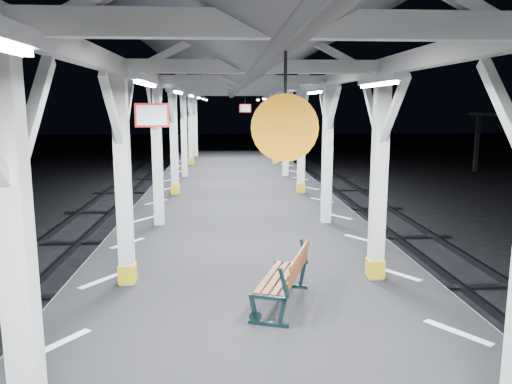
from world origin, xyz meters
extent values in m
cube|color=black|center=(0.00, 0.00, 0.50)|extent=(6.00, 50.00, 1.00)
cube|color=silver|center=(-2.45, 0.00, 1.00)|extent=(1.00, 48.00, 0.01)
cube|color=silver|center=(2.45, 0.00, 1.00)|extent=(1.00, 48.00, 0.01)
cube|color=silver|center=(-2.00, -2.00, 2.60)|extent=(0.22, 0.22, 3.20)
cube|color=silver|center=(-2.00, -1.45, 3.75)|extent=(0.10, 0.99, 0.99)
cube|color=silver|center=(-2.00, 2.00, 2.60)|extent=(0.22, 0.22, 3.20)
cube|color=silver|center=(-2.00, 2.00, 4.26)|extent=(0.40, 0.40, 0.12)
cube|color=gold|center=(-2.00, 2.00, 1.18)|extent=(0.26, 0.26, 0.30)
cube|color=silver|center=(-2.00, 2.55, 3.75)|extent=(0.10, 0.99, 0.99)
cube|color=silver|center=(-2.00, 1.45, 3.75)|extent=(0.10, 0.99, 0.99)
cube|color=silver|center=(-2.00, 6.00, 2.60)|extent=(0.22, 0.22, 3.20)
cube|color=silver|center=(-2.00, 6.00, 4.26)|extent=(0.40, 0.40, 0.12)
cube|color=silver|center=(-2.00, 6.55, 3.75)|extent=(0.10, 0.99, 0.99)
cube|color=silver|center=(-2.00, 5.45, 3.75)|extent=(0.10, 0.99, 0.99)
cube|color=silver|center=(-2.00, 10.00, 2.60)|extent=(0.22, 0.22, 3.20)
cube|color=silver|center=(-2.00, 10.00, 4.26)|extent=(0.40, 0.40, 0.12)
cube|color=gold|center=(-2.00, 10.00, 1.18)|extent=(0.26, 0.26, 0.30)
cube|color=silver|center=(-2.00, 10.55, 3.75)|extent=(0.10, 0.99, 0.99)
cube|color=silver|center=(-2.00, 9.45, 3.75)|extent=(0.10, 0.99, 0.99)
cube|color=silver|center=(-2.00, 14.00, 2.60)|extent=(0.22, 0.22, 3.20)
cube|color=silver|center=(-2.00, 14.00, 4.26)|extent=(0.40, 0.40, 0.12)
cube|color=silver|center=(-2.00, 14.55, 3.75)|extent=(0.10, 0.99, 0.99)
cube|color=silver|center=(-2.00, 13.45, 3.75)|extent=(0.10, 0.99, 0.99)
cube|color=silver|center=(-2.00, 18.00, 2.60)|extent=(0.22, 0.22, 3.20)
cube|color=silver|center=(-2.00, 18.00, 4.26)|extent=(0.40, 0.40, 0.12)
cube|color=gold|center=(-2.00, 18.00, 1.18)|extent=(0.26, 0.26, 0.30)
cube|color=silver|center=(-2.00, 18.55, 3.75)|extent=(0.10, 0.99, 0.99)
cube|color=silver|center=(-2.00, 17.45, 3.75)|extent=(0.10, 0.99, 0.99)
cube|color=silver|center=(-2.00, 22.00, 2.60)|extent=(0.22, 0.22, 3.20)
cube|color=silver|center=(-2.00, 22.00, 4.26)|extent=(0.40, 0.40, 0.12)
cube|color=silver|center=(-2.00, 22.55, 3.75)|extent=(0.10, 0.99, 0.99)
cube|color=silver|center=(-2.00, 21.45, 3.75)|extent=(0.10, 0.99, 0.99)
cube|color=silver|center=(2.00, -1.45, 3.75)|extent=(0.10, 0.99, 0.99)
cube|color=silver|center=(2.00, 2.00, 2.60)|extent=(0.22, 0.22, 3.20)
cube|color=silver|center=(2.00, 2.00, 4.26)|extent=(0.40, 0.40, 0.12)
cube|color=gold|center=(2.00, 2.00, 1.18)|extent=(0.26, 0.26, 0.30)
cube|color=silver|center=(2.00, 2.55, 3.75)|extent=(0.10, 0.99, 0.99)
cube|color=silver|center=(2.00, 1.45, 3.75)|extent=(0.10, 0.99, 0.99)
cube|color=silver|center=(2.00, 6.00, 2.60)|extent=(0.22, 0.22, 3.20)
cube|color=silver|center=(2.00, 6.00, 4.26)|extent=(0.40, 0.40, 0.12)
cube|color=silver|center=(2.00, 6.55, 3.75)|extent=(0.10, 0.99, 0.99)
cube|color=silver|center=(2.00, 5.45, 3.75)|extent=(0.10, 0.99, 0.99)
cube|color=silver|center=(2.00, 10.00, 2.60)|extent=(0.22, 0.22, 3.20)
cube|color=silver|center=(2.00, 10.00, 4.26)|extent=(0.40, 0.40, 0.12)
cube|color=gold|center=(2.00, 10.00, 1.18)|extent=(0.26, 0.26, 0.30)
cube|color=silver|center=(2.00, 10.55, 3.75)|extent=(0.10, 0.99, 0.99)
cube|color=silver|center=(2.00, 9.45, 3.75)|extent=(0.10, 0.99, 0.99)
cube|color=silver|center=(2.00, 14.00, 2.60)|extent=(0.22, 0.22, 3.20)
cube|color=silver|center=(2.00, 14.00, 4.26)|extent=(0.40, 0.40, 0.12)
cube|color=silver|center=(2.00, 14.55, 3.75)|extent=(0.10, 0.99, 0.99)
cube|color=silver|center=(2.00, 13.45, 3.75)|extent=(0.10, 0.99, 0.99)
cube|color=silver|center=(2.00, 18.00, 2.60)|extent=(0.22, 0.22, 3.20)
cube|color=silver|center=(2.00, 18.00, 4.26)|extent=(0.40, 0.40, 0.12)
cube|color=gold|center=(2.00, 18.00, 1.18)|extent=(0.26, 0.26, 0.30)
cube|color=silver|center=(2.00, 18.55, 3.75)|extent=(0.10, 0.99, 0.99)
cube|color=silver|center=(2.00, 17.45, 3.75)|extent=(0.10, 0.99, 0.99)
cube|color=silver|center=(2.00, 22.00, 2.60)|extent=(0.22, 0.22, 3.20)
cube|color=silver|center=(2.00, 22.00, 4.26)|extent=(0.40, 0.40, 0.12)
cube|color=silver|center=(2.00, 22.55, 3.75)|extent=(0.10, 0.99, 0.99)
cube|color=silver|center=(2.00, 21.45, 3.75)|extent=(0.10, 0.99, 0.99)
cube|color=silver|center=(-2.00, 0.00, 4.38)|extent=(0.18, 48.00, 0.24)
cube|color=silver|center=(2.00, 0.00, 4.38)|extent=(0.18, 48.00, 0.24)
cube|color=silver|center=(0.00, -2.00, 4.38)|extent=(4.20, 0.14, 0.20)
cube|color=silver|center=(0.00, 2.00, 4.38)|extent=(4.20, 0.14, 0.20)
cube|color=silver|center=(0.00, 6.00, 4.38)|extent=(4.20, 0.14, 0.20)
cube|color=silver|center=(0.00, 10.00, 4.38)|extent=(4.20, 0.14, 0.20)
cube|color=silver|center=(0.00, 14.00, 4.38)|extent=(4.20, 0.14, 0.20)
cube|color=silver|center=(0.00, 18.00, 4.38)|extent=(4.20, 0.14, 0.20)
cube|color=silver|center=(0.00, 22.00, 4.38)|extent=(4.20, 0.14, 0.20)
cube|color=#4F5057|center=(-1.30, 0.00, 4.92)|extent=(2.80, 49.00, 1.45)
cube|color=#4F5057|center=(1.30, 0.00, 4.92)|extent=(2.80, 49.00, 1.45)
cube|color=silver|center=(-1.30, 0.00, 4.10)|extent=(0.10, 1.35, 0.08)
cube|color=white|center=(-1.30, 0.00, 4.05)|extent=(0.05, 1.25, 0.05)
cube|color=silver|center=(-1.30, 4.00, 4.10)|extent=(0.10, 1.35, 0.08)
cube|color=white|center=(-1.30, 4.00, 4.05)|extent=(0.05, 1.25, 0.05)
cube|color=silver|center=(-1.30, 8.00, 4.10)|extent=(0.10, 1.35, 0.08)
cube|color=white|center=(-1.30, 8.00, 4.05)|extent=(0.05, 1.25, 0.05)
cube|color=silver|center=(-1.30, 12.00, 4.10)|extent=(0.10, 1.35, 0.08)
cube|color=white|center=(-1.30, 12.00, 4.05)|extent=(0.05, 1.25, 0.05)
cube|color=silver|center=(-1.30, 16.00, 4.10)|extent=(0.10, 1.35, 0.08)
cube|color=white|center=(-1.30, 16.00, 4.05)|extent=(0.05, 1.25, 0.05)
cube|color=silver|center=(-1.30, 20.00, 4.10)|extent=(0.10, 1.35, 0.08)
cube|color=white|center=(-1.30, 20.00, 4.05)|extent=(0.05, 1.25, 0.05)
cube|color=silver|center=(1.30, 0.00, 4.10)|extent=(0.10, 1.35, 0.08)
cube|color=white|center=(1.30, 0.00, 4.05)|extent=(0.05, 1.25, 0.05)
cube|color=silver|center=(1.30, 4.00, 4.10)|extent=(0.10, 1.35, 0.08)
cube|color=white|center=(1.30, 4.00, 4.05)|extent=(0.05, 1.25, 0.05)
cube|color=silver|center=(1.30, 8.00, 4.10)|extent=(0.10, 1.35, 0.08)
cube|color=white|center=(1.30, 8.00, 4.05)|extent=(0.05, 1.25, 0.05)
cube|color=silver|center=(1.30, 12.00, 4.10)|extent=(0.10, 1.35, 0.08)
cube|color=white|center=(1.30, 12.00, 4.05)|extent=(0.05, 1.25, 0.05)
cube|color=silver|center=(1.30, 16.00, 4.10)|extent=(0.10, 1.35, 0.08)
cube|color=white|center=(1.30, 16.00, 4.05)|extent=(0.05, 1.25, 0.05)
cube|color=silver|center=(1.30, 20.00, 4.10)|extent=(0.10, 1.35, 0.08)
cube|color=white|center=(1.30, 20.00, 4.05)|extent=(0.05, 1.25, 0.05)
cylinder|color=black|center=(0.00, -2.00, 4.05)|extent=(0.02, 0.02, 0.30)
cylinder|color=orange|center=(0.00, -2.00, 3.65)|extent=(0.50, 0.04, 0.50)
cylinder|color=black|center=(-1.50, 1.80, 4.02)|extent=(0.02, 0.02, 0.36)
cube|color=red|center=(-1.50, 1.80, 3.67)|extent=(0.50, 0.03, 0.35)
cube|color=white|center=(-1.50, 1.80, 3.67)|extent=(0.44, 0.04, 0.29)
cylinder|color=black|center=(0.48, 15.90, 4.02)|extent=(0.02, 0.02, 0.36)
cube|color=red|center=(0.48, 15.90, 3.67)|extent=(0.50, 0.03, 0.35)
cube|color=white|center=(0.48, 15.90, 3.67)|extent=(0.44, 0.05, 0.29)
cube|color=black|center=(14.00, 22.00, 1.65)|extent=(0.20, 0.20, 3.30)
sphere|color=silver|center=(14.00, 22.00, 3.22)|extent=(0.20, 0.20, 0.20)
cube|color=black|center=(0.10, 0.34, 1.03)|extent=(0.52, 0.23, 0.05)
cube|color=black|center=(-0.09, 0.40, 1.21)|extent=(0.15, 0.09, 0.41)
cube|color=black|center=(0.27, 0.28, 1.21)|extent=(0.13, 0.08, 0.41)
cube|color=black|center=(0.28, 0.27, 1.60)|extent=(0.15, 0.09, 0.39)
cube|color=black|center=(0.57, 1.69, 1.03)|extent=(0.52, 0.23, 0.05)
cube|color=black|center=(0.38, 1.76, 1.21)|extent=(0.15, 0.09, 0.41)
cube|color=black|center=(0.74, 1.63, 1.21)|extent=(0.13, 0.08, 0.41)
cube|color=black|center=(0.76, 1.63, 1.60)|extent=(0.15, 0.09, 0.39)
cube|color=brown|center=(0.17, 1.07, 1.40)|extent=(0.52, 1.31, 0.03)
cube|color=brown|center=(0.28, 1.04, 1.40)|extent=(0.52, 1.31, 0.03)
cube|color=brown|center=(0.39, 1.00, 1.40)|extent=(0.52, 1.31, 0.03)
cube|color=brown|center=(0.50, 0.96, 1.40)|extent=(0.52, 1.31, 0.03)
cube|color=brown|center=(0.55, 0.94, 1.53)|extent=(0.49, 1.30, 0.08)
cube|color=brown|center=(0.57, 0.93, 1.64)|extent=(0.49, 1.30, 0.08)
cube|color=brown|center=(0.59, 0.93, 1.76)|extent=(0.49, 1.30, 0.08)
camera|label=1|loc=(-0.45, -5.68, 3.82)|focal=35.00mm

